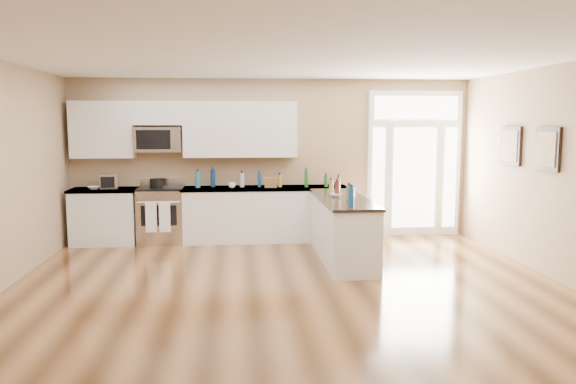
{
  "coord_description": "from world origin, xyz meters",
  "views": [
    {
      "loc": [
        -0.63,
        -5.89,
        2.07
      ],
      "look_at": [
        0.09,
        2.0,
        1.06
      ],
      "focal_mm": 35.0,
      "sensor_mm": 36.0,
      "label": 1
    }
  ],
  "objects_px": {
    "kitchen_range": "(161,215)",
    "toaster_oven": "(109,181)",
    "peninsula_cabinet": "(342,231)",
    "stockpot": "(156,183)"
  },
  "relations": [
    {
      "from": "peninsula_cabinet",
      "to": "toaster_oven",
      "type": "relative_size",
      "value": 8.06
    },
    {
      "from": "stockpot",
      "to": "toaster_oven",
      "type": "distance_m",
      "value": 0.77
    },
    {
      "from": "kitchen_range",
      "to": "toaster_oven",
      "type": "bearing_deg",
      "value": -178.26
    },
    {
      "from": "peninsula_cabinet",
      "to": "stockpot",
      "type": "height_order",
      "value": "stockpot"
    },
    {
      "from": "peninsula_cabinet",
      "to": "toaster_oven",
      "type": "xyz_separation_m",
      "value": [
        -3.69,
        1.42,
        0.63
      ]
    },
    {
      "from": "stockpot",
      "to": "toaster_oven",
      "type": "relative_size",
      "value": 0.77
    },
    {
      "from": "stockpot",
      "to": "kitchen_range",
      "type": "bearing_deg",
      "value": 18.25
    },
    {
      "from": "kitchen_range",
      "to": "stockpot",
      "type": "bearing_deg",
      "value": -161.75
    },
    {
      "from": "peninsula_cabinet",
      "to": "kitchen_range",
      "type": "relative_size",
      "value": 2.15
    },
    {
      "from": "toaster_oven",
      "to": "kitchen_range",
      "type": "bearing_deg",
      "value": -6.18
    }
  ]
}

